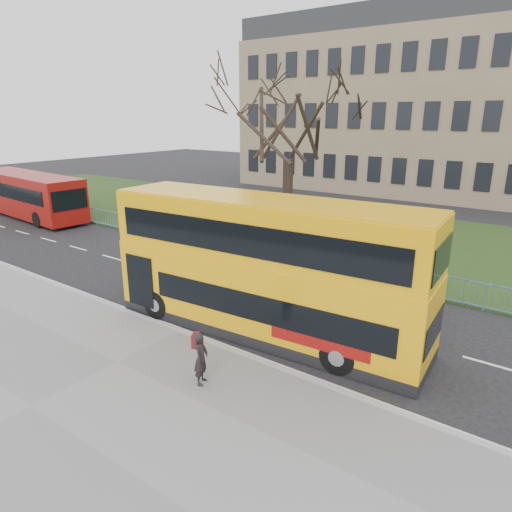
{
  "coord_description": "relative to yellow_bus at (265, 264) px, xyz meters",
  "views": [
    {
      "loc": [
        10.38,
        -11.39,
        7.19
      ],
      "look_at": [
        1.38,
        1.0,
        2.39
      ],
      "focal_mm": 32.0,
      "sensor_mm": 36.0,
      "label": 1
    }
  ],
  "objects": [
    {
      "name": "ground",
      "position": [
        -2.25,
        -0.29,
        -2.44
      ],
      "size": [
        120.0,
        120.0,
        0.0
      ],
      "primitive_type": "plane",
      "color": "black",
      "rests_on": "ground"
    },
    {
      "name": "pavement",
      "position": [
        -2.25,
        -7.04,
        -2.38
      ],
      "size": [
        80.0,
        10.5,
        0.12
      ],
      "primitive_type": "cube",
      "color": "slate",
      "rests_on": "ground"
    },
    {
      "name": "civic_building",
      "position": [
        -7.25,
        34.71,
        4.56
      ],
      "size": [
        30.0,
        15.0,
        14.0
      ],
      "primitive_type": "cube",
      "color": "#7A644D",
      "rests_on": "ground"
    },
    {
      "name": "yellow_bus",
      "position": [
        0.0,
        0.0,
        0.0
      ],
      "size": [
        11.02,
        3.32,
        4.55
      ],
      "rotation": [
        0.0,
        0.0,
        0.07
      ],
      "color": "#FFB10A",
      "rests_on": "ground"
    },
    {
      "name": "kerb",
      "position": [
        -2.25,
        -1.84,
        -2.37
      ],
      "size": [
        80.0,
        0.2,
        0.14
      ],
      "primitive_type": "cube",
      "color": "#99999C",
      "rests_on": "ground"
    },
    {
      "name": "bare_tree",
      "position": [
        -5.25,
        9.71,
        3.26
      ],
      "size": [
        7.88,
        7.88,
        11.25
      ],
      "primitive_type": null,
      "color": "black",
      "rests_on": "grass_verge"
    },
    {
      "name": "grass_verge",
      "position": [
        -2.25,
        14.01,
        -2.4
      ],
      "size": [
        80.0,
        15.4,
        0.08
      ],
      "primitive_type": "cube",
      "color": "#203714",
      "rests_on": "ground"
    },
    {
      "name": "red_bus",
      "position": [
        -24.28,
        5.01,
        -0.79
      ],
      "size": [
        11.9,
        3.49,
        3.1
      ],
      "rotation": [
        0.0,
        0.0,
        -0.07
      ],
      "color": "maroon",
      "rests_on": "ground"
    },
    {
      "name": "pedestrian",
      "position": [
        0.53,
        -3.74,
        -1.57
      ],
      "size": [
        0.55,
        0.65,
        1.51
      ],
      "primitive_type": "imported",
      "rotation": [
        0.0,
        0.0,
        1.99
      ],
      "color": "black",
      "rests_on": "pavement"
    },
    {
      "name": "guard_railing",
      "position": [
        -2.25,
        6.31,
        -1.89
      ],
      "size": [
        40.0,
        0.12,
        1.1
      ],
      "primitive_type": null,
      "color": "#688DB9",
      "rests_on": "ground"
    }
  ]
}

